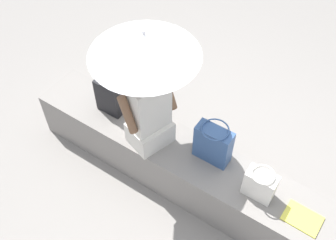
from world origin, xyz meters
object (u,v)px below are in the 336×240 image
object	(u,v)px
handbag_black	(213,144)
shoulder_bag_spare	(111,95)
magazine	(302,218)
parasol	(144,45)
person_seated	(149,111)
tote_bag_canvas	(260,184)

from	to	relation	value
handbag_black	shoulder_bag_spare	distance (m)	1.04
handbag_black	magazine	distance (m)	0.88
parasol	handbag_black	world-z (taller)	parasol
shoulder_bag_spare	magazine	distance (m)	1.91
handbag_black	person_seated	bearing A→B (deg)	-165.60
person_seated	tote_bag_canvas	distance (m)	1.04
shoulder_bag_spare	magazine	world-z (taller)	shoulder_bag_spare
shoulder_bag_spare	magazine	xyz separation A→B (m)	(1.90, -0.08, -0.18)
parasol	magazine	distance (m)	1.76
parasol	tote_bag_canvas	xyz separation A→B (m)	(1.04, 0.01, -0.90)
tote_bag_canvas	shoulder_bag_spare	distance (m)	1.52
magazine	parasol	bearing A→B (deg)	-178.35
parasol	shoulder_bag_spare	world-z (taller)	parasol
person_seated	tote_bag_canvas	xyz separation A→B (m)	(1.01, 0.03, -0.25)
parasol	tote_bag_canvas	bearing A→B (deg)	0.68
parasol	magazine	xyz separation A→B (m)	(1.42, 0.01, -1.03)
handbag_black	tote_bag_canvas	distance (m)	0.49
tote_bag_canvas	handbag_black	bearing A→B (deg)	167.68
person_seated	parasol	xyz separation A→B (m)	(-0.02, 0.02, 0.65)
parasol	shoulder_bag_spare	size ratio (longest dim) A/B	3.10
tote_bag_canvas	magazine	distance (m)	0.40
handbag_black	magazine	size ratio (longest dim) A/B	1.35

